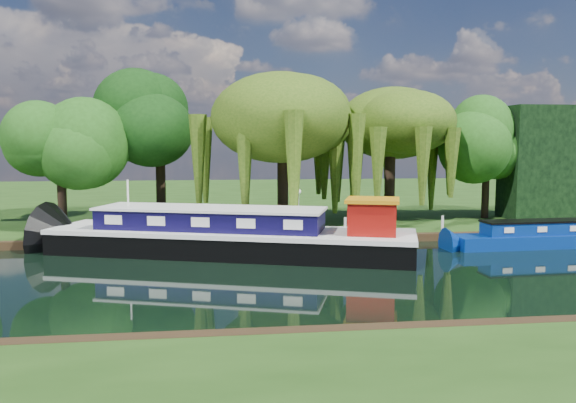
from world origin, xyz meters
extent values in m
plane|color=black|center=(0.00, 0.00, 0.00)|extent=(120.00, 120.00, 0.00)
cube|color=#1C3B10|center=(0.00, 34.00, 0.23)|extent=(120.00, 52.00, 0.45)
cube|color=black|center=(-3.84, 5.36, 0.47)|extent=(19.31, 9.88, 1.26)
cube|color=silver|center=(-3.84, 5.36, 1.21)|extent=(19.43, 9.99, 0.23)
cube|color=#0D0933|center=(-4.84, 5.69, 1.84)|extent=(12.10, 6.53, 1.00)
cube|color=silver|center=(-4.84, 5.69, 2.40)|extent=(12.37, 6.79, 0.13)
cube|color=maroon|center=(3.16, 3.07, 2.12)|extent=(2.92, 2.92, 1.58)
cube|color=#C37D0D|center=(3.16, 3.07, 3.00)|extent=(3.25, 3.25, 0.17)
cylinder|color=silver|center=(-9.24, 7.13, 2.60)|extent=(0.11, 0.11, 2.52)
cube|color=navy|center=(14.09, 5.40, 0.31)|extent=(11.28, 2.33, 0.84)
cube|color=navy|center=(14.09, 5.40, 1.08)|extent=(7.90, 1.72, 0.70)
cube|color=black|center=(14.09, 5.40, 1.48)|extent=(8.00, 1.82, 0.09)
cube|color=silver|center=(11.18, 4.56, 1.11)|extent=(0.56, 0.07, 0.30)
cube|color=silver|center=(13.14, 4.64, 1.11)|extent=(0.56, 0.07, 0.30)
cube|color=silver|center=(15.10, 4.72, 1.11)|extent=(0.56, 0.07, 0.30)
cylinder|color=black|center=(-0.32, 11.73, 3.22)|extent=(0.72, 0.72, 5.55)
ellipsoid|color=#2C4B10|center=(-0.32, 11.73, 7.23)|extent=(7.74, 7.74, 5.00)
cylinder|color=black|center=(7.06, 12.83, 2.94)|extent=(0.70, 0.70, 4.98)
ellipsoid|color=#2C4B10|center=(7.06, 12.83, 6.54)|extent=(6.80, 6.80, 4.40)
cylinder|color=black|center=(-13.92, 11.88, 3.44)|extent=(0.54, 0.54, 5.97)
ellipsoid|color=#1E4B12|center=(-13.92, 11.88, 5.88)|extent=(4.89, 4.89, 4.89)
cylinder|color=black|center=(-8.34, 15.52, 4.04)|extent=(0.71, 0.71, 7.19)
ellipsoid|color=black|center=(-8.34, 15.52, 6.98)|extent=(5.75, 5.75, 5.75)
cylinder|color=black|center=(14.66, 14.39, 3.31)|extent=(0.54, 0.54, 5.72)
ellipsoid|color=#1E4B12|center=(14.66, 14.39, 5.65)|extent=(4.58, 4.58, 4.58)
cube|color=black|center=(19.00, 14.00, 4.45)|extent=(6.00, 3.00, 8.00)
cylinder|color=silver|center=(0.50, 10.50, 1.55)|extent=(0.10, 0.10, 2.20)
sphere|color=white|center=(0.50, 10.50, 2.83)|extent=(0.36, 0.36, 0.36)
cylinder|color=silver|center=(-10.00, 8.40, 0.95)|extent=(0.16, 0.16, 1.00)
cylinder|color=silver|center=(-4.00, 8.40, 0.95)|extent=(0.16, 0.16, 1.00)
cylinder|color=silver|center=(3.00, 8.40, 0.95)|extent=(0.16, 0.16, 1.00)
cylinder|color=silver|center=(9.00, 8.40, 0.95)|extent=(0.16, 0.16, 1.00)
camera|label=1|loc=(-4.38, -23.72, 5.76)|focal=35.00mm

